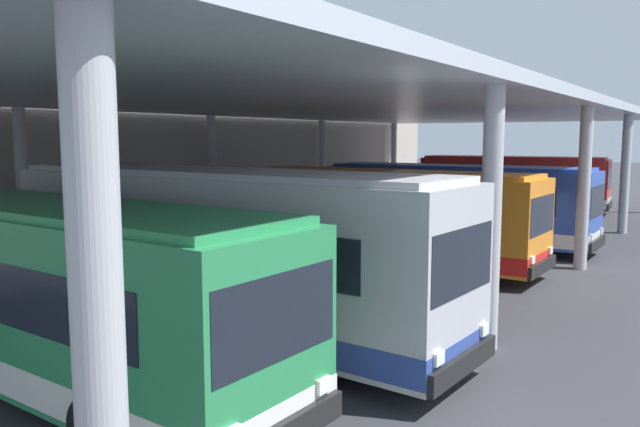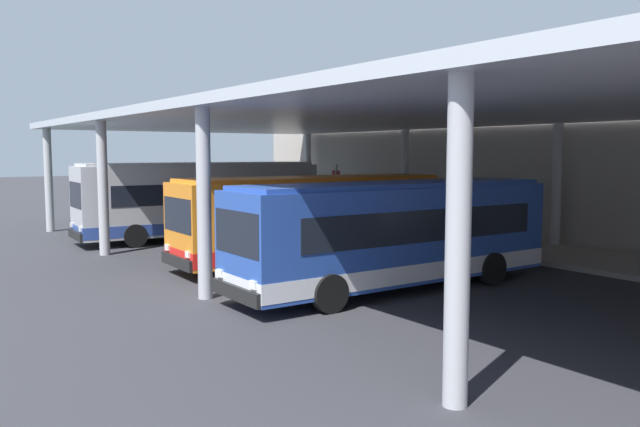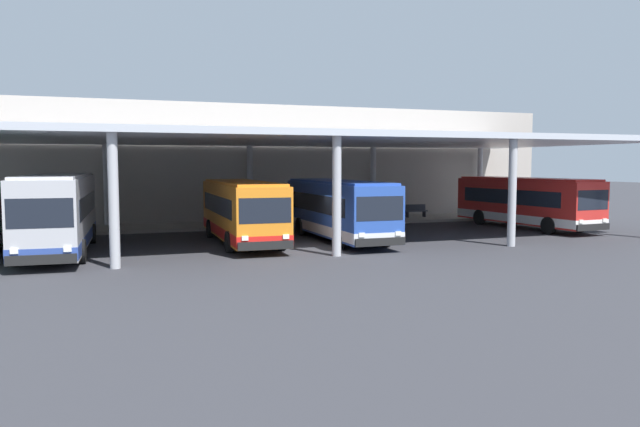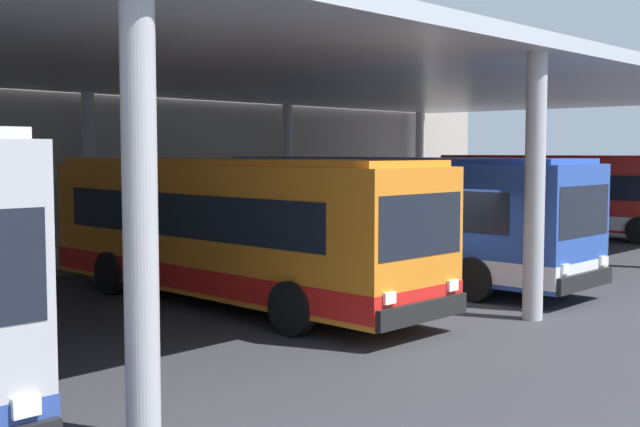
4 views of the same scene
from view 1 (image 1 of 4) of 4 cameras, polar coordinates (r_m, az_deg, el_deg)
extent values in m
plane|color=#333338|center=(22.77, 16.25, -4.13)|extent=(200.00, 200.00, 0.00)
cube|color=gray|center=(28.40, -7.04, -1.58)|extent=(42.00, 4.50, 0.18)
cube|color=#ADA399|center=(30.30, -11.88, 6.44)|extent=(48.00, 1.60, 8.18)
cube|color=silver|center=(24.56, 4.15, 9.57)|extent=(40.00, 17.00, 0.30)
cylinder|color=#B2B2B7|center=(5.15, -19.38, -11.66)|extent=(0.40, 0.40, 5.25)
cylinder|color=#B2B2B7|center=(12.90, 15.22, -0.53)|extent=(0.40, 0.40, 5.25)
cylinder|color=#B2B2B7|center=(23.41, -25.33, 2.26)|extent=(0.40, 0.40, 5.25)
cylinder|color=#B2B2B7|center=(21.85, 22.76, 2.11)|extent=(0.40, 0.40, 5.25)
cylinder|color=#B2B2B7|center=(29.31, -9.73, 3.61)|extent=(0.40, 0.40, 5.25)
cylinder|color=#B2B2B7|center=(30.98, 25.90, 3.20)|extent=(0.40, 0.40, 5.25)
cylinder|color=#B2B2B7|center=(36.62, 0.18, 4.34)|extent=(0.40, 0.40, 5.25)
cylinder|color=#B2B2B7|center=(44.66, 6.68, 4.74)|extent=(0.40, 0.40, 5.25)
cube|color=#28844C|center=(11.79, -23.78, -6.12)|extent=(2.96, 10.50, 2.70)
cube|color=white|center=(12.04, -23.55, -10.76)|extent=(2.98, 10.52, 0.50)
cube|color=black|center=(11.86, -24.22, -4.59)|extent=(2.92, 8.63, 0.90)
cube|color=black|center=(7.82, -4.05, -9.32)|extent=(2.30, 0.22, 1.10)
cube|color=#2A8B50|center=(11.57, -24.12, 0.71)|extent=(2.74, 10.08, 0.12)
cube|color=yellow|center=(7.66, -4.27, -3.38)|extent=(1.75, 0.20, 0.28)
cube|color=white|center=(8.83, 0.30, -15.28)|extent=(0.28, 0.09, 0.20)
cylinder|color=black|center=(10.40, -7.94, -14.21)|extent=(0.32, 1.01, 1.00)
cylinder|color=black|center=(15.08, -25.11, -8.12)|extent=(0.32, 1.01, 1.00)
cube|color=#B7B7BC|center=(13.67, -9.25, -3.04)|extent=(3.13, 11.32, 3.10)
cube|color=#2D4799|center=(13.93, -9.15, -7.91)|extent=(3.15, 11.34, 0.50)
cube|color=black|center=(13.73, -9.71, -1.74)|extent=(3.05, 9.31, 0.90)
cube|color=black|center=(10.45, 12.60, -4.23)|extent=(2.30, 0.25, 1.10)
cube|color=black|center=(10.86, 12.81, -13.11)|extent=(2.46, 0.30, 0.36)
cube|color=silver|center=(13.49, -9.38, 3.71)|extent=(2.90, 10.86, 0.12)
cube|color=yellow|center=(10.31, 12.60, 1.36)|extent=(1.75, 0.22, 0.28)
cube|color=white|center=(9.97, 10.68, -12.76)|extent=(0.28, 0.10, 0.20)
cube|color=white|center=(11.55, 14.63, -10.12)|extent=(0.28, 0.10, 0.20)
cylinder|color=black|center=(10.91, -0.68, -13.13)|extent=(0.34, 1.01, 1.00)
cylinder|color=black|center=(12.84, 6.02, -10.06)|extent=(0.34, 1.01, 1.00)
cylinder|color=black|center=(15.58, -20.45, -7.43)|extent=(0.34, 1.01, 1.00)
cylinder|color=black|center=(17.00, -13.50, -6.01)|extent=(0.34, 1.01, 1.00)
cube|color=orange|center=(21.01, 5.66, -0.10)|extent=(2.82, 10.47, 2.70)
cube|color=red|center=(21.15, 5.63, -2.78)|extent=(2.84, 10.49, 0.50)
cube|color=black|center=(21.05, 5.32, 0.74)|extent=(2.80, 8.60, 0.90)
cube|color=black|center=(19.01, 19.34, -0.12)|extent=(2.30, 0.19, 1.10)
cube|color=black|center=(19.21, 19.42, -4.58)|extent=(2.45, 0.24, 0.36)
cube|color=orange|center=(20.89, 5.71, 3.75)|extent=(2.61, 10.05, 0.12)
cube|color=yellow|center=(18.94, 19.35, 2.35)|extent=(1.75, 0.17, 0.28)
cube|color=white|center=(18.30, 18.67, -3.99)|extent=(0.28, 0.09, 0.20)
cube|color=white|center=(20.01, 20.13, -3.15)|extent=(0.28, 0.09, 0.20)
cylinder|color=black|center=(18.72, 12.43, -4.80)|extent=(0.31, 1.01, 1.00)
cylinder|color=black|center=(20.97, 15.00, -3.63)|extent=(0.31, 1.01, 1.00)
cylinder|color=black|center=(21.73, -2.57, -3.04)|extent=(0.31, 1.01, 1.00)
cylinder|color=black|center=(23.70, 1.04, -2.20)|extent=(0.31, 1.01, 1.00)
cube|color=#284CA8|center=(25.35, 12.15, 0.97)|extent=(2.63, 10.43, 2.70)
cube|color=silver|center=(25.47, 12.10, -1.27)|extent=(2.65, 10.45, 0.50)
cube|color=black|center=(25.38, 11.86, 1.67)|extent=(2.65, 8.56, 0.90)
cube|color=black|center=(23.91, 23.71, 1.04)|extent=(2.30, 0.15, 1.10)
cube|color=black|center=(24.08, 23.75, -2.52)|extent=(2.45, 0.19, 0.36)
cube|color=#2A50B0|center=(25.25, 12.23, 4.16)|extent=(2.43, 10.01, 0.12)
cube|color=yellow|center=(23.85, 23.73, 3.01)|extent=(1.75, 0.14, 0.28)
cube|color=white|center=(23.15, 23.36, -1.98)|extent=(0.28, 0.08, 0.20)
cube|color=white|center=(24.91, 24.13, -1.43)|extent=(0.28, 0.08, 0.20)
cylinder|color=black|center=(23.34, 18.32, -2.69)|extent=(0.29, 1.00, 1.00)
cylinder|color=black|center=(25.68, 19.80, -1.91)|extent=(0.29, 1.00, 1.00)
cylinder|color=black|center=(25.61, 5.11, -1.55)|extent=(0.29, 1.00, 1.00)
cylinder|color=black|center=(27.76, 7.55, -0.93)|extent=(0.29, 1.00, 1.00)
cube|color=red|center=(38.54, 16.99, 2.79)|extent=(3.28, 10.56, 2.70)
cube|color=white|center=(38.62, 16.93, 1.31)|extent=(3.30, 10.58, 0.50)
cube|color=black|center=(38.55, 16.78, 3.24)|extent=(3.18, 8.70, 0.90)
cube|color=black|center=(37.81, 24.67, 2.92)|extent=(2.30, 0.29, 1.10)
cube|color=black|center=(37.92, 24.69, 0.65)|extent=(2.46, 0.35, 0.36)
cube|color=red|center=(38.48, 17.06, 4.88)|extent=(3.05, 10.13, 0.12)
cube|color=yellow|center=(37.77, 24.69, 4.16)|extent=(1.75, 0.25, 0.28)
cube|color=white|center=(36.99, 24.60, 1.06)|extent=(0.29, 0.10, 0.20)
cube|color=white|center=(38.78, 24.80, 1.29)|extent=(0.29, 0.10, 0.20)
cylinder|color=black|center=(36.90, 21.43, 0.57)|extent=(0.36, 1.02, 1.00)
cylinder|color=black|center=(39.32, 21.89, 0.91)|extent=(0.36, 1.02, 1.00)
cylinder|color=black|center=(38.15, 12.34, 1.08)|extent=(0.36, 1.02, 1.00)
cylinder|color=black|center=(40.50, 13.33, 1.38)|extent=(0.36, 1.02, 1.00)
cube|color=#383D47|center=(38.09, 4.53, 1.41)|extent=(1.80, 0.44, 0.08)
cube|color=#383D47|center=(38.17, 4.27, 1.80)|extent=(1.80, 0.06, 0.44)
cube|color=#2D2D33|center=(37.51, 4.01, 0.98)|extent=(0.10, 0.36, 0.45)
cube|color=#2D2D33|center=(38.73, 5.02, 1.16)|extent=(0.10, 0.36, 0.45)
cylinder|color=#33383D|center=(36.32, 3.04, 1.15)|extent=(0.48, 0.48, 0.90)
cylinder|color=black|center=(36.28, 3.04, 1.92)|extent=(0.52, 0.52, 0.08)
camera|label=2|loc=(37.67, 38.72, 5.05)|focal=35.84mm
camera|label=3|loc=(23.80, 93.96, -0.87)|focal=34.22mm
camera|label=4|loc=(7.82, 61.88, -3.35)|focal=45.91mm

